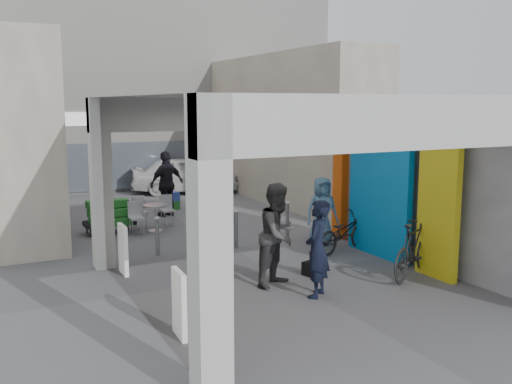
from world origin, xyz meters
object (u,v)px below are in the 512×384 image
bicycle_front (344,232)px  white_van (186,174)px  produce_stand (109,220)px  man_back_turned (278,234)px  border_collie (315,263)px  man_elderly (322,211)px  man_with_dog (317,249)px  bicycle_rear (413,249)px  man_crates (167,184)px  cafe_set (149,218)px

bicycle_front → white_van: (-0.33, 9.90, 0.24)m
produce_stand → man_back_turned: bearing=-57.3°
border_collie → man_elderly: man_elderly is taller
man_with_dog → man_back_turned: bearing=-114.0°
bicycle_rear → produce_stand: bearing=7.0°
bicycle_rear → white_van: white_van is taller
man_elderly → bicycle_front: bearing=-72.8°
produce_stand → man_elderly: (4.33, -3.53, 0.49)m
man_crates → cafe_set: bearing=39.4°
cafe_set → bicycle_rear: 7.34m
man_elderly → bicycle_rear: man_elderly is taller
cafe_set → man_elderly: size_ratio=0.86×
cafe_set → man_crates: man_crates is taller
cafe_set → white_van: size_ratio=0.35×
man_elderly → bicycle_rear: 3.01m
man_with_dog → bicycle_rear: man_with_dog is taller
man_crates → bicycle_rear: man_crates is taller
cafe_set → produce_stand: size_ratio=1.09×
man_back_turned → white_van: bearing=51.3°
border_collie → man_crates: bearing=81.2°
man_elderly → man_crates: 5.54m
man_back_turned → bicycle_rear: bearing=-44.3°
bicycle_front → man_back_turned: bearing=103.0°
man_crates → man_elderly: bearing=96.1°
bicycle_rear → border_collie: bearing=35.7°
border_collie → man_crates: (-0.74, 7.19, 0.70)m
cafe_set → man_back_turned: 5.80m
white_van → cafe_set: bearing=169.2°
bicycle_front → produce_stand: bearing=28.6°
produce_stand → bicycle_rear: (4.52, -6.52, 0.22)m
border_collie → bicycle_front: size_ratio=0.42×
bicycle_front → white_van: size_ratio=0.42×
produce_stand → bicycle_front: size_ratio=0.75×
man_back_turned → man_elderly: bearing=15.0°
man_with_dog → man_crates: bearing=-131.0°
border_collie → man_elderly: bearing=39.7°
man_back_turned → white_van: 11.56m
border_collie → man_back_turned: (-0.87, -0.10, 0.68)m
man_crates → bicycle_front: man_crates is taller
border_collie → man_back_turned: 1.11m
man_with_dog → white_van: bearing=-140.8°
cafe_set → produce_stand: cafe_set is taller
border_collie → white_van: 11.34m
man_back_turned → man_elderly: 3.28m
bicycle_front → white_van: bearing=-15.3°
produce_stand → man_with_dog: 7.03m
produce_stand → man_with_dog: bearing=-57.4°
man_crates → man_with_dog: bearing=73.1°
man_elderly → cafe_set: bearing=143.0°
man_with_dog → white_van: (1.88, 12.24, -0.17)m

